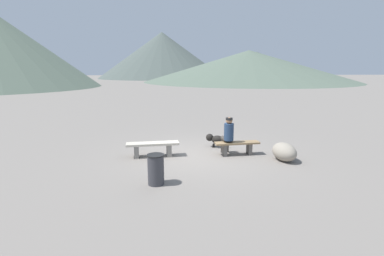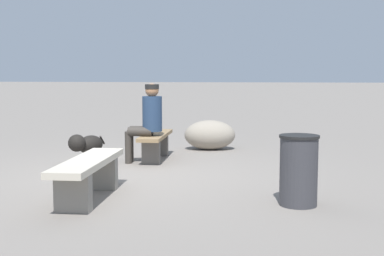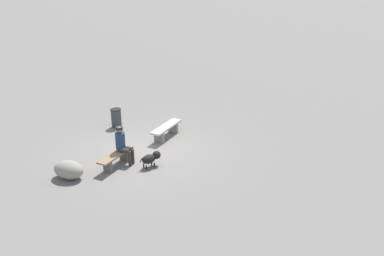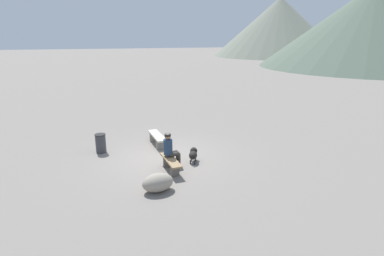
{
  "view_description": "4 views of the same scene",
  "coord_description": "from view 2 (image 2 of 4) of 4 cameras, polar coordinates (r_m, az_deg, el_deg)",
  "views": [
    {
      "loc": [
        -0.96,
        -9.39,
        2.91
      ],
      "look_at": [
        -0.17,
        0.44,
        0.85
      ],
      "focal_mm": 27.29,
      "sensor_mm": 36.0,
      "label": 1
    },
    {
      "loc": [
        -6.86,
        -2.25,
        1.42
      ],
      "look_at": [
        0.15,
        -0.9,
        0.68
      ],
      "focal_mm": 46.98,
      "sensor_mm": 36.0,
      "label": 2
    },
    {
      "loc": [
        9.61,
        7.98,
        5.98
      ],
      "look_at": [
        -1.5,
        1.16,
        0.64
      ],
      "focal_mm": 35.88,
      "sensor_mm": 36.0,
      "label": 3
    },
    {
      "loc": [
        11.43,
        -2.26,
        4.64
      ],
      "look_at": [
        -1.22,
        1.49,
        0.74
      ],
      "focal_mm": 29.57,
      "sensor_mm": 36.0,
      "label": 4
    }
  ],
  "objects": [
    {
      "name": "trash_bin",
      "position": [
        5.65,
        12.01,
        -4.7
      ],
      "size": [
        0.44,
        0.44,
        0.78
      ],
      "color": "#38383D",
      "rests_on": "ground"
    },
    {
      "name": "bench_left",
      "position": [
        5.91,
        -11.66,
        -4.85
      ],
      "size": [
        1.75,
        0.55,
        0.48
      ],
      "rotation": [
        0.0,
        0.0,
        0.09
      ],
      "color": "gray",
      "rests_on": "ground"
    },
    {
      "name": "ground",
      "position": [
        7.37,
        -7.1,
        -5.48
      ],
      "size": [
        210.0,
        210.0,
        0.06
      ],
      "primitive_type": "cube",
      "color": "gray"
    },
    {
      "name": "bench_right",
      "position": [
        8.55,
        -4.14,
        -1.51
      ],
      "size": [
        1.53,
        0.49,
        0.45
      ],
      "rotation": [
        0.0,
        0.0,
        0.09
      ],
      "color": "#605B56",
      "rests_on": "ground"
    },
    {
      "name": "dog",
      "position": [
        8.32,
        -11.9,
        -1.83
      ],
      "size": [
        0.74,
        0.48,
        0.5
      ],
      "rotation": [
        0.0,
        0.0,
        2.76
      ],
      "color": "black",
      "rests_on": "ground"
    },
    {
      "name": "seated_person",
      "position": [
        8.22,
        -5.09,
        1.2
      ],
      "size": [
        0.37,
        0.61,
        1.3
      ],
      "rotation": [
        0.0,
        0.0,
        0.13
      ],
      "color": "navy",
      "rests_on": "ground"
    },
    {
      "name": "boulder",
      "position": [
        9.72,
        2.03,
        -0.79
      ],
      "size": [
        0.82,
        1.09,
        0.57
      ],
      "primitive_type": "ellipsoid",
      "rotation": [
        0.0,
        0.0,
        4.9
      ],
      "color": "gray",
      "rests_on": "ground"
    }
  ]
}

